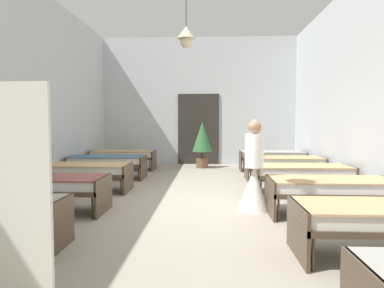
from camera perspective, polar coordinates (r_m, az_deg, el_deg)
The scene contains 12 objects.
ground_plane at distance 6.34m, azimuth -0.51°, elevation -9.96°, with size 7.17×11.98×0.10m, color #9E9384.
room_shell at distance 7.58m, azimuth 0.08°, elevation 9.09°, with size 6.97×11.58×4.32m.
bed_left_row_2 at distance 6.00m, azimuth -22.97°, elevation -6.26°, with size 1.90×0.84×0.57m.
bed_right_row_2 at distance 5.73m, azimuth 22.04°, elevation -6.70°, with size 1.90×0.84×0.57m.
bed_left_row_3 at distance 7.52m, azimuth -17.45°, elevation -4.19°, with size 1.90×0.84×0.57m.
bed_right_row_3 at distance 7.30m, azimuth 17.74°, elevation -4.42°, with size 1.90×0.84×0.57m.
bed_left_row_4 at distance 9.08m, azimuth -13.81°, elevation -2.80°, with size 1.90×0.84×0.57m.
bed_right_row_4 at distance 8.91m, azimuth 14.98°, elevation -2.94°, with size 1.90×0.84×0.57m.
bed_left_row_5 at distance 10.68m, azimuth -11.26°, elevation -1.81°, with size 1.90×0.84×0.57m.
bed_right_row_5 at distance 10.53m, azimuth 13.08°, elevation -1.91°, with size 1.90×0.84×0.57m.
nurse_near_aisle at distance 5.74m, azimuth 10.21°, elevation -5.55°, with size 0.52×0.52×1.49m.
potted_plant at distance 10.83m, azimuth 1.69°, elevation 0.75°, with size 0.62×0.62×1.45m.
Camera 1 is at (0.36, -6.15, 1.44)m, focal length 32.26 mm.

